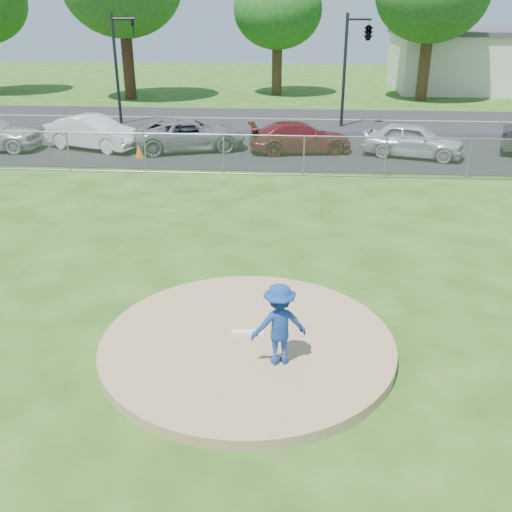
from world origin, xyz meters
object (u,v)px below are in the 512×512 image
at_px(commercial_building, 503,61).
at_px(traffic_signal_left, 120,59).
at_px(pitcher, 279,324).
at_px(parked_car_white, 94,133).
at_px(parked_car_darkred, 300,137).
at_px(parked_car_gray, 190,135).
at_px(parked_car_pearl, 413,140).
at_px(traffic_cone, 140,148).
at_px(traffic_signal_center, 366,34).

height_order(commercial_building, traffic_signal_left, traffic_signal_left).
xyz_separation_m(pitcher, parked_car_white, (-8.92, 16.44, -0.20)).
distance_m(commercial_building, parked_car_white, 32.99).
height_order(commercial_building, parked_car_darkred, commercial_building).
bearing_deg(pitcher, commercial_building, -127.06).
bearing_deg(parked_car_gray, parked_car_darkred, -108.38).
relative_size(commercial_building, pitcher, 11.17).
bearing_deg(parked_car_darkred, traffic_signal_left, 46.79).
xyz_separation_m(parked_car_white, parked_car_gray, (4.31, 0.10, -0.05)).
height_order(parked_car_gray, parked_car_pearl, parked_car_pearl).
relative_size(traffic_signal_left, parked_car_darkred, 1.26).
relative_size(traffic_signal_left, parked_car_pearl, 1.35).
bearing_deg(parked_car_darkred, parked_car_gray, 79.15).
relative_size(parked_car_white, parked_car_gray, 0.90).
bearing_deg(parked_car_white, pitcher, -131.37).
bearing_deg(traffic_signal_left, parked_car_gray, -52.22).
bearing_deg(parked_car_pearl, commercial_building, -7.64).
xyz_separation_m(traffic_signal_left, pitcher, (9.36, -22.68, -2.43)).
relative_size(traffic_signal_left, parked_car_gray, 1.15).
bearing_deg(commercial_building, traffic_cone, -132.75).
xyz_separation_m(traffic_signal_center, parked_car_darkred, (-3.12, -6.16, -3.96)).
distance_m(parked_car_white, parked_car_darkred, 9.17).
bearing_deg(parked_car_white, traffic_signal_left, 24.21).
bearing_deg(traffic_signal_center, parked_car_pearl, -76.35).
height_order(traffic_signal_left, parked_car_darkred, traffic_signal_left).
bearing_deg(traffic_signal_left, parked_car_white, -85.94).
distance_m(pitcher, parked_car_white, 18.71).
relative_size(commercial_building, parked_car_gray, 3.37).
xyz_separation_m(traffic_signal_left, parked_car_pearl, (14.35, -6.66, -2.64)).
bearing_deg(parked_car_white, parked_car_darkred, -69.38).
xyz_separation_m(pitcher, parked_car_darkred, (0.25, 16.52, -0.28)).
distance_m(commercial_building, traffic_cone, 32.27).
xyz_separation_m(commercial_building, parked_car_darkred, (-15.15, -22.16, -1.51)).
bearing_deg(commercial_building, traffic_signal_left, -147.13).
distance_m(traffic_cone, parked_car_pearl, 11.51).
height_order(commercial_building, parked_car_white, commercial_building).
relative_size(pitcher, parked_car_darkred, 0.33).
distance_m(parked_car_gray, parked_car_darkred, 4.85).
bearing_deg(parked_car_pearl, pitcher, 179.76).
bearing_deg(traffic_cone, pitcher, -66.69).
bearing_deg(pitcher, traffic_signal_left, -82.93).
xyz_separation_m(traffic_cone, parked_car_darkred, (6.72, 1.50, 0.25)).
relative_size(commercial_building, traffic_signal_center, 2.93).
xyz_separation_m(pitcher, parked_car_pearl, (4.99, 16.03, -0.22)).
height_order(traffic_cone, parked_car_white, parked_car_white).
bearing_deg(traffic_cone, traffic_signal_left, 110.67).
bearing_deg(pitcher, parked_car_white, -76.88).
height_order(pitcher, parked_car_pearl, pitcher).
bearing_deg(parked_car_gray, pitcher, 177.49).
bearing_deg(parked_car_white, parked_car_gray, -68.50).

